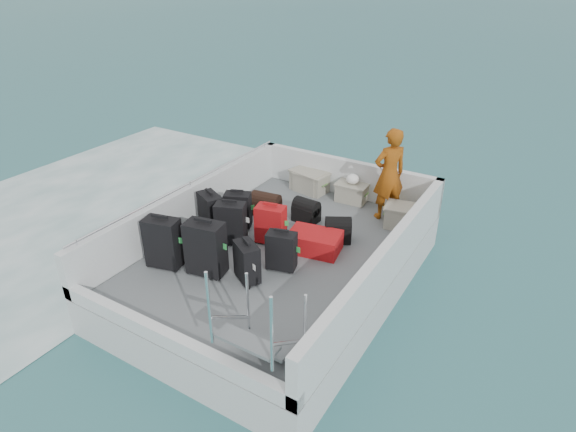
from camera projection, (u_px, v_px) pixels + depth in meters
name	position (u px, v px, depth m)	size (l,w,h in m)	color
ground	(279.00, 283.00, 7.77)	(160.00, 160.00, 0.00)	#1B545F
wake_foam	(84.00, 212.00, 9.98)	(10.00, 10.00, 0.00)	white
ferry_hull	(279.00, 268.00, 7.63)	(3.60, 5.00, 0.60)	silver
deck	(279.00, 251.00, 7.48)	(3.30, 4.70, 0.02)	slate
deck_fittings	(287.00, 246.00, 6.90)	(3.60, 5.00, 0.90)	silver
suitcase_0	(163.00, 243.00, 6.93)	(0.50, 0.28, 0.77)	black
suitcase_1	(211.00, 214.00, 7.83)	(0.46, 0.27, 0.69)	black
suitcase_2	(238.00, 210.00, 8.01)	(0.43, 0.26, 0.62)	black
suitcase_3	(206.00, 249.00, 6.76)	(0.54, 0.31, 0.81)	black
suitcase_4	(231.00, 223.00, 7.55)	(0.47, 0.28, 0.69)	black
suitcase_5	(271.00, 225.00, 7.56)	(0.46, 0.27, 0.63)	#B60E19
suitcase_6	(247.00, 262.00, 6.66)	(0.42, 0.25, 0.58)	black
suitcase_7	(281.00, 251.00, 6.91)	(0.42, 0.24, 0.59)	black
suitcase_8	(315.00, 242.00, 7.42)	(0.52, 0.79, 0.31)	#B60E19
duffel_0	(266.00, 206.00, 8.49)	(0.50, 0.30, 0.32)	black
duffel_1	(306.00, 213.00, 8.27)	(0.43, 0.30, 0.32)	black
duffel_2	(338.00, 232.00, 7.68)	(0.41, 0.30, 0.32)	black
crate_0	(311.00, 183.00, 9.33)	(0.60, 0.41, 0.36)	#A7A591
crate_1	(309.00, 181.00, 9.37)	(0.63, 0.43, 0.38)	#A7A591
crate_2	(352.00, 193.00, 8.96)	(0.54, 0.37, 0.33)	#A7A591
crate_3	(404.00, 217.00, 8.07)	(0.59, 0.41, 0.36)	#A7A591
yellow_bag	(391.00, 209.00, 8.51)	(0.28, 0.26, 0.22)	yellow
white_bag	(353.00, 181.00, 8.84)	(0.24, 0.24, 0.18)	white
passenger	(389.00, 174.00, 8.11)	(0.59, 0.38, 1.61)	#CB6113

